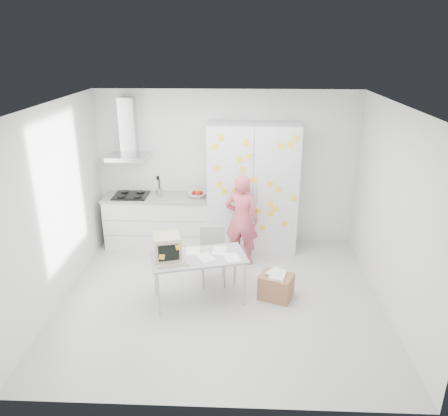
{
  "coord_description": "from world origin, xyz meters",
  "views": [
    {
      "loc": [
        0.27,
        -5.36,
        3.44
      ],
      "look_at": [
        0.01,
        0.76,
        1.09
      ],
      "focal_mm": 35.0,
      "sensor_mm": 36.0,
      "label": 1
    }
  ],
  "objects_px": {
    "person": "(242,220)",
    "cardboard_box": "(276,286)",
    "desk": "(179,252)",
    "chair": "(213,252)"
  },
  "relations": [
    {
      "from": "chair",
      "to": "desk",
      "type": "bearing_deg",
      "value": -133.42
    },
    {
      "from": "desk",
      "to": "cardboard_box",
      "type": "relative_size",
      "value": 2.57
    },
    {
      "from": "person",
      "to": "chair",
      "type": "distance_m",
      "value": 0.8
    },
    {
      "from": "person",
      "to": "desk",
      "type": "relative_size",
      "value": 1.08
    },
    {
      "from": "desk",
      "to": "chair",
      "type": "bearing_deg",
      "value": 39.01
    },
    {
      "from": "person",
      "to": "cardboard_box",
      "type": "xyz_separation_m",
      "value": [
        0.5,
        -1.06,
        -0.57
      ]
    },
    {
      "from": "chair",
      "to": "person",
      "type": "bearing_deg",
      "value": 47.62
    },
    {
      "from": "person",
      "to": "cardboard_box",
      "type": "distance_m",
      "value": 1.3
    },
    {
      "from": "desk",
      "to": "cardboard_box",
      "type": "height_order",
      "value": "desk"
    },
    {
      "from": "desk",
      "to": "chair",
      "type": "relative_size",
      "value": 1.64
    }
  ]
}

